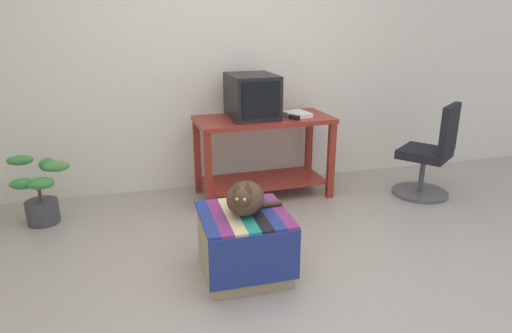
% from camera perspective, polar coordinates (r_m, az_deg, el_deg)
% --- Properties ---
extents(ground_plane, '(14.00, 14.00, 0.00)m').
position_cam_1_polar(ground_plane, '(2.92, 4.27, -15.54)').
color(ground_plane, '#9E9389').
extents(back_wall, '(8.00, 0.10, 2.60)m').
position_cam_1_polar(back_wall, '(4.42, -4.38, 14.12)').
color(back_wall, silver).
rests_on(back_wall, ground_plane).
extents(desk, '(1.26, 0.64, 0.76)m').
position_cam_1_polar(desk, '(4.19, 0.92, 2.92)').
color(desk, maroon).
rests_on(desk, ground_plane).
extents(tv_monitor, '(0.43, 0.53, 0.39)m').
position_cam_1_polar(tv_monitor, '(4.11, -0.50, 8.82)').
color(tv_monitor, black).
rests_on(tv_monitor, desk).
extents(keyboard, '(0.42, 0.20, 0.02)m').
position_cam_1_polar(keyboard, '(3.97, -0.07, 5.89)').
color(keyboard, black).
rests_on(keyboard, desk).
extents(book, '(0.25, 0.28, 0.04)m').
position_cam_1_polar(book, '(4.19, 5.17, 6.60)').
color(book, white).
rests_on(book, desk).
extents(ottoman_with_blanket, '(0.56, 0.58, 0.43)m').
position_cam_1_polar(ottoman_with_blanket, '(3.00, -1.48, -9.69)').
color(ottoman_with_blanket, tan).
rests_on(ottoman_with_blanket, ground_plane).
extents(cat, '(0.43, 0.40, 0.27)m').
position_cam_1_polar(cat, '(2.86, -1.37, -3.98)').
color(cat, '#473323').
rests_on(cat, ottoman_with_blanket).
extents(potted_plant, '(0.49, 0.33, 0.57)m').
position_cam_1_polar(potted_plant, '(4.08, -25.54, -3.37)').
color(potted_plant, '#3D3D42').
rests_on(potted_plant, ground_plane).
extents(office_chair, '(0.59, 0.59, 0.89)m').
position_cam_1_polar(office_chair, '(4.50, 21.14, 1.15)').
color(office_chair, '#4C4C51').
rests_on(office_chair, ground_plane).
extents(stapler, '(0.08, 0.11, 0.04)m').
position_cam_1_polar(stapler, '(4.05, 4.85, 6.21)').
color(stapler, black).
rests_on(stapler, desk).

